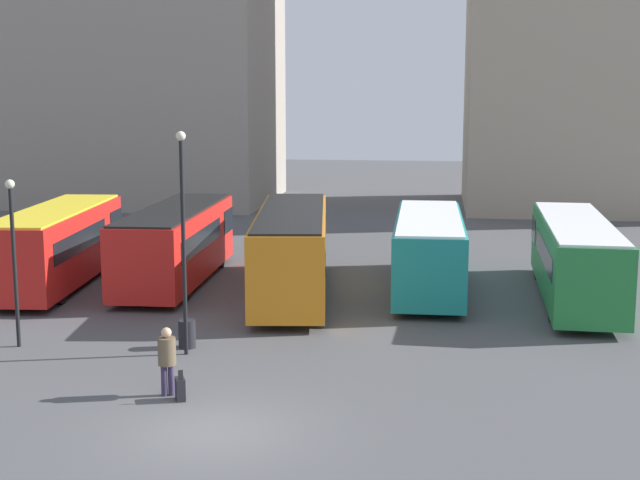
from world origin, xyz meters
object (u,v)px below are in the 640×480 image
(traveler, at_px, (167,355))
(lamp_post_0, at_px, (183,227))
(bus_4, at_px, (575,256))
(bus_1, at_px, (176,242))
(lamp_post_1, at_px, (14,248))
(suitcase, at_px, (180,389))
(bus_0, at_px, (57,244))
(bus_2, at_px, (292,249))
(trash_bin, at_px, (187,334))
(bus_3, at_px, (429,250))

(traveler, distance_m, lamp_post_0, 4.50)
(bus_4, distance_m, traveler, 16.98)
(bus_1, bearing_deg, bus_4, -95.58)
(lamp_post_1, bearing_deg, bus_1, 77.57)
(bus_1, relative_size, lamp_post_0, 1.58)
(suitcase, distance_m, lamp_post_1, 7.85)
(bus_0, relative_size, bus_2, 0.88)
(suitcase, bearing_deg, lamp_post_0, -10.63)
(bus_0, bearing_deg, bus_2, -97.20)
(bus_0, height_order, suitcase, bus_0)
(lamp_post_1, height_order, trash_bin, lamp_post_1)
(traveler, bearing_deg, suitcase, -151.06)
(lamp_post_0, bearing_deg, suitcase, -76.12)
(traveler, bearing_deg, bus_1, -8.94)
(bus_1, relative_size, bus_2, 0.90)
(bus_1, xyz_separation_m, lamp_post_0, (3.15, -9.68, 2.13))
(bus_0, distance_m, bus_4, 19.97)
(bus_2, xyz_separation_m, bus_3, (5.13, 1.50, -0.18))
(bus_3, relative_size, lamp_post_1, 1.97)
(bus_0, bearing_deg, bus_1, -80.34)
(bus_0, xyz_separation_m, bus_2, (9.47, -0.34, 0.09))
(bus_0, relative_size, trash_bin, 11.93)
(bus_3, xyz_separation_m, suitcase, (-6.00, -13.49, -1.29))
(bus_3, height_order, trash_bin, bus_3)
(bus_0, distance_m, bus_1, 4.65)
(bus_0, relative_size, bus_3, 1.01)
(bus_2, height_order, traveler, bus_2)
(bus_0, bearing_deg, lamp_post_0, -143.13)
(bus_3, bearing_deg, bus_1, 89.00)
(trash_bin, bearing_deg, bus_4, 32.66)
(bus_4, bearing_deg, lamp_post_1, 118.02)
(bus_3, distance_m, trash_bin, 11.50)
(bus_1, bearing_deg, lamp_post_0, -163.88)
(bus_3, xyz_separation_m, lamp_post_0, (-6.95, -9.65, 2.20))
(suitcase, bearing_deg, bus_2, -28.66)
(suitcase, bearing_deg, lamp_post_1, 32.94)
(bus_1, bearing_deg, lamp_post_1, 165.66)
(bus_4, relative_size, suitcase, 13.46)
(lamp_post_0, bearing_deg, bus_0, 132.02)
(lamp_post_1, bearing_deg, bus_0, 105.95)
(bus_1, distance_m, traveler, 13.73)
(suitcase, bearing_deg, bus_3, -48.47)
(bus_0, relative_size, bus_4, 0.91)
(lamp_post_1, xyz_separation_m, trash_bin, (5.09, 0.56, -2.60))
(bus_2, bearing_deg, lamp_post_1, 131.51)
(suitcase, xyz_separation_m, lamp_post_1, (-6.21, 3.96, 2.74))
(bus_4, relative_size, traveler, 6.23)
(bus_0, height_order, bus_4, bus_0)
(lamp_post_1, relative_size, trash_bin, 5.98)
(bus_0, height_order, lamp_post_0, lamp_post_0)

